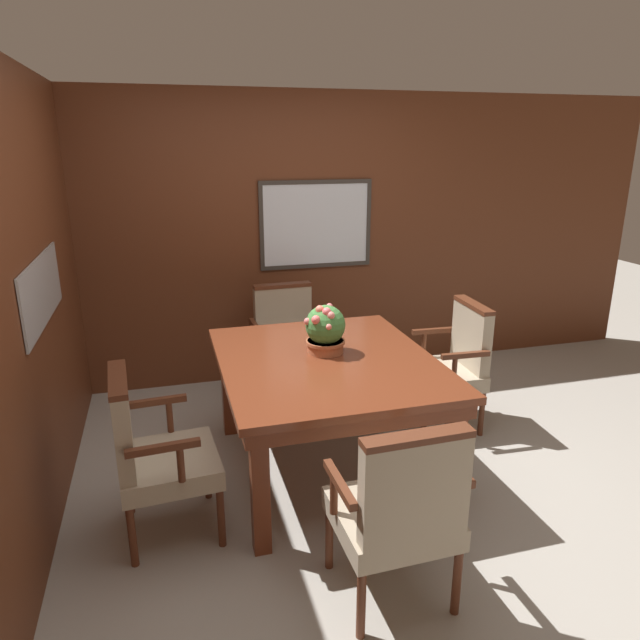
{
  "coord_description": "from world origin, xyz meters",
  "views": [
    {
      "loc": [
        -0.94,
        -2.86,
        2.04
      ],
      "look_at": [
        -0.02,
        0.42,
        0.97
      ],
      "focal_mm": 32.0,
      "sensor_mm": 36.0,
      "label": 1
    }
  ],
  "objects_px": {
    "chair_head_far": "(287,339)",
    "potted_plant": "(325,330)",
    "dining_table": "(327,373)",
    "chair_right_far": "(452,361)",
    "chair_head_near": "(399,508)",
    "chair_left_near": "(153,450)"
  },
  "relations": [
    {
      "from": "chair_left_near",
      "to": "chair_head_far",
      "type": "bearing_deg",
      "value": -38.97
    },
    {
      "from": "chair_left_near",
      "to": "chair_right_far",
      "type": "bearing_deg",
      "value": -75.41
    },
    {
      "from": "chair_right_far",
      "to": "chair_head_far",
      "type": "bearing_deg",
      "value": -123.97
    },
    {
      "from": "chair_left_near",
      "to": "potted_plant",
      "type": "relative_size",
      "value": 2.96
    },
    {
      "from": "dining_table",
      "to": "chair_head_far",
      "type": "height_order",
      "value": "chair_head_far"
    },
    {
      "from": "chair_head_far",
      "to": "chair_head_near",
      "type": "bearing_deg",
      "value": -92.63
    },
    {
      "from": "chair_right_far",
      "to": "chair_head_near",
      "type": "distance_m",
      "value": 1.86
    },
    {
      "from": "dining_table",
      "to": "chair_right_far",
      "type": "relative_size",
      "value": 1.63
    },
    {
      "from": "chair_left_near",
      "to": "potted_plant",
      "type": "bearing_deg",
      "value": -70.68
    },
    {
      "from": "dining_table",
      "to": "potted_plant",
      "type": "relative_size",
      "value": 4.83
    },
    {
      "from": "chair_left_near",
      "to": "chair_head_near",
      "type": "bearing_deg",
      "value": -131.78
    },
    {
      "from": "dining_table",
      "to": "chair_right_far",
      "type": "height_order",
      "value": "chair_right_far"
    },
    {
      "from": "potted_plant",
      "to": "dining_table",
      "type": "bearing_deg",
      "value": -99.32
    },
    {
      "from": "potted_plant",
      "to": "chair_right_far",
      "type": "bearing_deg",
      "value": 13.61
    },
    {
      "from": "dining_table",
      "to": "chair_head_near",
      "type": "relative_size",
      "value": 1.63
    },
    {
      "from": "chair_head_near",
      "to": "chair_left_near",
      "type": "bearing_deg",
      "value": -38.91
    },
    {
      "from": "chair_right_far",
      "to": "chair_left_near",
      "type": "xyz_separation_m",
      "value": [
        -2.12,
        -0.72,
        0.0
      ]
    },
    {
      "from": "chair_left_near",
      "to": "potted_plant",
      "type": "height_order",
      "value": "potted_plant"
    },
    {
      "from": "chair_left_near",
      "to": "chair_head_near",
      "type": "relative_size",
      "value": 1.0
    },
    {
      "from": "chair_head_far",
      "to": "potted_plant",
      "type": "bearing_deg",
      "value": -91.74
    },
    {
      "from": "dining_table",
      "to": "chair_head_far",
      "type": "xyz_separation_m",
      "value": [
        0.01,
        1.15,
        -0.17
      ]
    },
    {
      "from": "chair_right_far",
      "to": "chair_head_far",
      "type": "height_order",
      "value": "same"
    }
  ]
}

